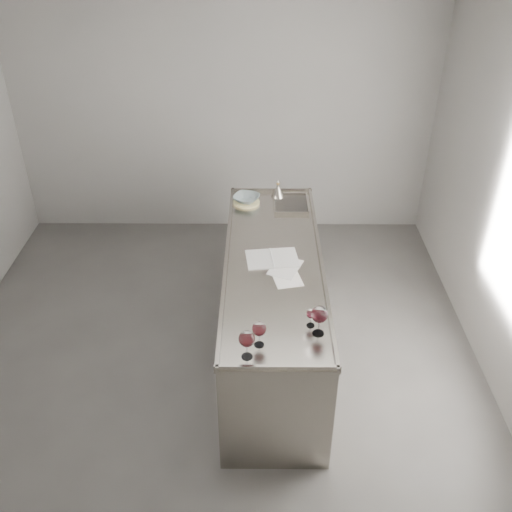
{
  "coord_description": "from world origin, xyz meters",
  "views": [
    {
      "loc": [
        0.39,
        -3.39,
        3.4
      ],
      "look_at": [
        0.36,
        0.24,
        1.02
      ],
      "focal_mm": 40.0,
      "sensor_mm": 36.0,
      "label": 1
    }
  ],
  "objects_px": {
    "counter": "(273,308)",
    "notebook": "(272,259)",
    "wine_glass_small": "(311,314)",
    "wine_glass_right": "(320,315)",
    "wine_glass_left": "(259,329)",
    "ceramic_bowl": "(246,198)",
    "wine_funnel": "(278,191)",
    "wine_glass_middle": "(247,339)"
  },
  "relations": [
    {
      "from": "wine_glass_left",
      "to": "ceramic_bowl",
      "type": "bearing_deg",
      "value": 93.58
    },
    {
      "from": "wine_glass_left",
      "to": "notebook",
      "type": "bearing_deg",
      "value": 84.23
    },
    {
      "from": "wine_glass_middle",
      "to": "wine_glass_small",
      "type": "relative_size",
      "value": 1.44
    },
    {
      "from": "wine_glass_left",
      "to": "wine_glass_small",
      "type": "distance_m",
      "value": 0.39
    },
    {
      "from": "wine_glass_right",
      "to": "wine_funnel",
      "type": "xyz_separation_m",
      "value": [
        -0.21,
        1.94,
        -0.1
      ]
    },
    {
      "from": "ceramic_bowl",
      "to": "wine_glass_middle",
      "type": "bearing_deg",
      "value": -88.73
    },
    {
      "from": "wine_glass_small",
      "to": "notebook",
      "type": "height_order",
      "value": "wine_glass_small"
    },
    {
      "from": "wine_glass_right",
      "to": "notebook",
      "type": "distance_m",
      "value": 0.93
    },
    {
      "from": "wine_glass_small",
      "to": "wine_glass_left",
      "type": "bearing_deg",
      "value": -150.7
    },
    {
      "from": "wine_funnel",
      "to": "wine_glass_small",
      "type": "bearing_deg",
      "value": -84.77
    },
    {
      "from": "wine_glass_right",
      "to": "wine_glass_left",
      "type": "bearing_deg",
      "value": -163.66
    },
    {
      "from": "counter",
      "to": "wine_glass_right",
      "type": "relative_size",
      "value": 11.19
    },
    {
      "from": "counter",
      "to": "wine_glass_middle",
      "type": "bearing_deg",
      "value": -99.79
    },
    {
      "from": "counter",
      "to": "notebook",
      "type": "height_order",
      "value": "counter"
    },
    {
      "from": "wine_glass_left",
      "to": "wine_glass_small",
      "type": "bearing_deg",
      "value": 29.3
    },
    {
      "from": "counter",
      "to": "wine_funnel",
      "type": "distance_m",
      "value": 1.2
    },
    {
      "from": "wine_glass_left",
      "to": "counter",
      "type": "bearing_deg",
      "value": 83.47
    },
    {
      "from": "wine_glass_left",
      "to": "wine_glass_right",
      "type": "distance_m",
      "value": 0.4
    },
    {
      "from": "wine_glass_left",
      "to": "notebook",
      "type": "distance_m",
      "value": 1.0
    },
    {
      "from": "wine_glass_small",
      "to": "ceramic_bowl",
      "type": "relative_size",
      "value": 0.6
    },
    {
      "from": "wine_glass_left",
      "to": "notebook",
      "type": "relative_size",
      "value": 0.42
    },
    {
      "from": "wine_glass_right",
      "to": "wine_glass_small",
      "type": "xyz_separation_m",
      "value": [
        -0.04,
        0.08,
        -0.06
      ]
    },
    {
      "from": "counter",
      "to": "wine_glass_small",
      "type": "distance_m",
      "value": 0.99
    },
    {
      "from": "counter",
      "to": "ceramic_bowl",
      "type": "distance_m",
      "value": 1.11
    },
    {
      "from": "ceramic_bowl",
      "to": "wine_funnel",
      "type": "bearing_deg",
      "value": 23.8
    },
    {
      "from": "counter",
      "to": "wine_glass_right",
      "type": "bearing_deg",
      "value": -72.31
    },
    {
      "from": "counter",
      "to": "wine_funnel",
      "type": "height_order",
      "value": "wine_funnel"
    },
    {
      "from": "ceramic_bowl",
      "to": "wine_glass_right",
      "type": "bearing_deg",
      "value": -74.39
    },
    {
      "from": "counter",
      "to": "wine_glass_right",
      "type": "xyz_separation_m",
      "value": [
        0.27,
        -0.86,
        0.62
      ]
    },
    {
      "from": "notebook",
      "to": "wine_glass_right",
      "type": "bearing_deg",
      "value": -78.81
    },
    {
      "from": "counter",
      "to": "wine_glass_left",
      "type": "distance_m",
      "value": 1.15
    },
    {
      "from": "wine_glass_right",
      "to": "wine_funnel",
      "type": "distance_m",
      "value": 1.95
    },
    {
      "from": "wine_glass_middle",
      "to": "wine_glass_left",
      "type": "bearing_deg",
      "value": 55.45
    },
    {
      "from": "wine_glass_small",
      "to": "notebook",
      "type": "bearing_deg",
      "value": 106.82
    },
    {
      "from": "notebook",
      "to": "counter",
      "type": "bearing_deg",
      "value": -62.75
    },
    {
      "from": "wine_glass_right",
      "to": "notebook",
      "type": "height_order",
      "value": "wine_glass_right"
    },
    {
      "from": "wine_glass_middle",
      "to": "ceramic_bowl",
      "type": "xyz_separation_m",
      "value": [
        -0.05,
        2.03,
        -0.09
      ]
    },
    {
      "from": "wine_glass_right",
      "to": "wine_funnel",
      "type": "relative_size",
      "value": 1.21
    },
    {
      "from": "wine_glass_left",
      "to": "wine_funnel",
      "type": "xyz_separation_m",
      "value": [
        0.17,
        2.05,
        -0.07
      ]
    },
    {
      "from": "wine_glass_small",
      "to": "wine_glass_middle",
      "type": "bearing_deg",
      "value": -144.16
    },
    {
      "from": "counter",
      "to": "wine_glass_right",
      "type": "height_order",
      "value": "wine_glass_right"
    },
    {
      "from": "ceramic_bowl",
      "to": "wine_funnel",
      "type": "xyz_separation_m",
      "value": [
        0.29,
        0.13,
        0.01
      ]
    }
  ]
}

